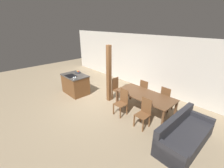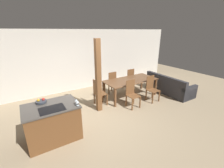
% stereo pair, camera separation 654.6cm
% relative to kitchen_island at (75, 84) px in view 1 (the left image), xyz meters
% --- Properties ---
extents(ground_plane, '(16.00, 16.00, 0.00)m').
position_rel_kitchen_island_xyz_m(ground_plane, '(1.45, 0.30, -0.47)').
color(ground_plane, '#9E896B').
extents(wall_back, '(11.20, 0.08, 2.70)m').
position_rel_kitchen_island_xyz_m(wall_back, '(1.45, 3.03, 0.88)').
color(wall_back, silver).
rests_on(wall_back, ground_plane).
extents(kitchen_island, '(1.27, 0.88, 0.94)m').
position_rel_kitchen_island_xyz_m(kitchen_island, '(0.00, 0.00, 0.00)').
color(kitchen_island, brown).
rests_on(kitchen_island, ground_plane).
extents(fruit_bowl, '(0.26, 0.26, 0.11)m').
position_rel_kitchen_island_xyz_m(fruit_bowl, '(-0.16, 0.28, 0.51)').
color(fruit_bowl, '#383D47').
rests_on(fruit_bowl, kitchen_island).
extents(wine_glass_near, '(0.08, 0.08, 0.15)m').
position_rel_kitchen_island_xyz_m(wine_glass_near, '(0.56, -0.36, 0.58)').
color(wine_glass_near, silver).
rests_on(wine_glass_near, kitchen_island).
extents(wine_glass_middle, '(0.08, 0.08, 0.15)m').
position_rel_kitchen_island_xyz_m(wine_glass_middle, '(0.56, -0.27, 0.58)').
color(wine_glass_middle, silver).
rests_on(wine_glass_middle, kitchen_island).
extents(dining_table, '(2.19, 1.00, 0.75)m').
position_rel_kitchen_island_xyz_m(dining_table, '(3.28, 1.03, 0.20)').
color(dining_table, brown).
rests_on(dining_table, ground_plane).
extents(dining_chair_near_left, '(0.40, 0.40, 0.99)m').
position_rel_kitchen_island_xyz_m(dining_chair_near_left, '(2.79, 0.31, 0.04)').
color(dining_chair_near_left, brown).
rests_on(dining_chair_near_left, ground_plane).
extents(dining_chair_near_right, '(0.40, 0.40, 0.99)m').
position_rel_kitchen_island_xyz_m(dining_chair_near_right, '(3.77, 0.31, 0.04)').
color(dining_chair_near_right, brown).
rests_on(dining_chair_near_right, ground_plane).
extents(dining_chair_far_left, '(0.40, 0.40, 0.99)m').
position_rel_kitchen_island_xyz_m(dining_chair_far_left, '(2.79, 1.75, 0.04)').
color(dining_chair_far_left, brown).
rests_on(dining_chair_far_left, ground_plane).
extents(dining_chair_far_right, '(0.40, 0.40, 0.99)m').
position_rel_kitchen_island_xyz_m(dining_chair_far_right, '(3.77, 1.75, 0.04)').
color(dining_chair_far_right, brown).
rests_on(dining_chair_far_right, ground_plane).
extents(dining_chair_head_end, '(0.40, 0.40, 0.99)m').
position_rel_kitchen_island_xyz_m(dining_chair_head_end, '(1.80, 1.03, 0.04)').
color(dining_chair_head_end, brown).
rests_on(dining_chair_head_end, ground_plane).
extents(couch, '(0.86, 2.07, 0.81)m').
position_rel_kitchen_island_xyz_m(couch, '(5.04, 0.48, -0.19)').
color(couch, '#2D2D33').
rests_on(couch, ground_plane).
extents(timber_post, '(0.16, 0.16, 2.42)m').
position_rel_kitchen_island_xyz_m(timber_post, '(1.65, 0.70, 0.74)').
color(timber_post, brown).
rests_on(timber_post, ground_plane).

